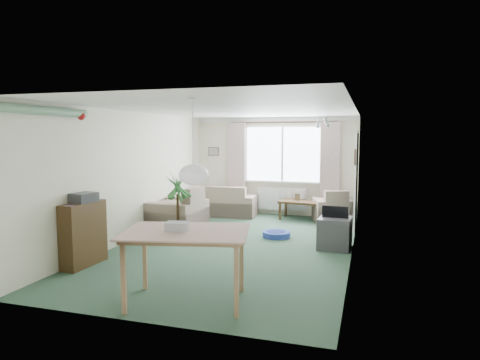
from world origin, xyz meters
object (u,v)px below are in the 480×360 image
(armchair_corner, at_px, (333,205))
(pet_bed, at_px, (276,234))
(bookshelf, at_px, (84,234))
(coffee_table, at_px, (301,210))
(houseplant, at_px, (178,206))
(tv_cube, at_px, (335,233))
(sofa, at_px, (226,200))
(dining_table, at_px, (187,267))
(armchair_left, at_px, (177,209))

(armchair_corner, height_order, pet_bed, armchair_corner)
(bookshelf, bearing_deg, coffee_table, 62.28)
(armchair_corner, bearing_deg, bookshelf, 35.61)
(bookshelf, bearing_deg, armchair_corner, 55.59)
(houseplant, xyz_separation_m, tv_cube, (2.92, 0.13, -0.35))
(bookshelf, relative_size, houseplant, 0.78)
(armchair_corner, xyz_separation_m, coffee_table, (-0.73, 0.02, -0.15))
(bookshelf, bearing_deg, sofa, 82.86)
(sofa, distance_m, bookshelf, 4.54)
(houseplant, bearing_deg, armchair_corner, 42.61)
(dining_table, bearing_deg, armchair_corner, 76.82)
(tv_cube, bearing_deg, bookshelf, -145.55)
(sofa, distance_m, houseplant, 2.52)
(armchair_corner, xyz_separation_m, pet_bed, (-0.92, -1.84, -0.32))
(sofa, distance_m, coffee_table, 1.85)
(sofa, height_order, bookshelf, bookshelf)
(houseplant, height_order, tv_cube, houseplant)
(armchair_left, xyz_separation_m, pet_bed, (2.06, 0.08, -0.41))
(pet_bed, bearing_deg, dining_table, -95.42)
(sofa, relative_size, dining_table, 1.11)
(sofa, xyz_separation_m, houseplant, (-0.12, -2.50, 0.25))
(dining_table, bearing_deg, armchair_left, 116.93)
(armchair_left, relative_size, tv_cube, 1.73)
(tv_cube, bearing_deg, armchair_corner, 99.17)
(sofa, bearing_deg, armchair_left, 74.92)
(armchair_left, height_order, pet_bed, armchair_left)
(armchair_left, bearing_deg, houseplant, 31.92)
(houseplant, relative_size, dining_table, 0.93)
(coffee_table, relative_size, bookshelf, 1.02)
(tv_cube, bearing_deg, dining_table, -112.63)
(houseplant, bearing_deg, coffee_table, 51.93)
(armchair_corner, height_order, armchair_left, armchair_left)
(sofa, relative_size, tv_cube, 2.49)
(houseplant, height_order, pet_bed, houseplant)
(houseplant, bearing_deg, tv_cube, 2.48)
(coffee_table, bearing_deg, sofa, 180.00)
(armchair_left, distance_m, pet_bed, 2.10)
(coffee_table, distance_m, tv_cube, 2.56)
(armchair_left, height_order, bookshelf, bookshelf)
(armchair_corner, bearing_deg, sofa, -18.31)
(bookshelf, xyz_separation_m, pet_bed, (2.40, 2.62, -0.43))
(sofa, relative_size, pet_bed, 2.78)
(sofa, relative_size, armchair_left, 1.44)
(coffee_table, bearing_deg, tv_cube, -68.04)
(armchair_corner, relative_size, houseplant, 0.67)
(sofa, height_order, armchair_corner, armchair_corner)
(armchair_corner, height_order, dining_table, dining_table)
(armchair_corner, relative_size, armchair_left, 0.81)
(sofa, relative_size, coffee_table, 1.51)
(sofa, xyz_separation_m, armchair_left, (-0.40, -1.95, 0.09))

